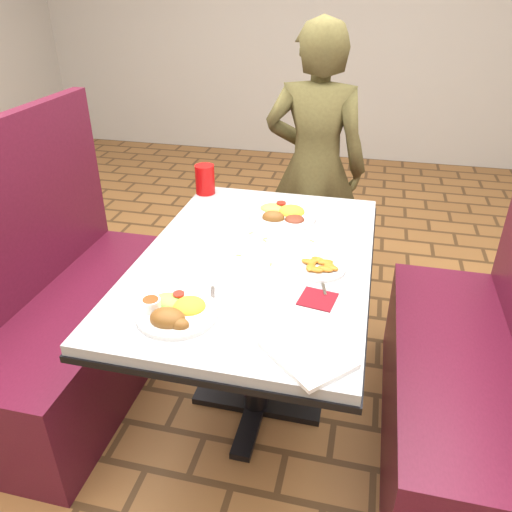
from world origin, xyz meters
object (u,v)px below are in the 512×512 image
booth_bench_left (75,320)px  red_tumbler (205,179)px  plantain_plate (320,267)px  booth_bench_right (469,381)px  far_dinner_plate (283,212)px  diner_person (315,169)px  near_dinner_plate (175,308)px  dining_table (256,279)px

booth_bench_left → red_tumbler: booth_bench_left is taller
red_tumbler → booth_bench_left: bearing=-130.2°
plantain_plate → booth_bench_right: bearing=4.1°
booth_bench_right → far_dinner_plate: (-0.76, 0.34, 0.45)m
diner_person → far_dinner_plate: (-0.04, -0.66, 0.04)m
far_dinner_plate → near_dinner_plate: bearing=-103.7°
near_dinner_plate → plantain_plate: 0.52m
dining_table → booth_bench_right: (0.80, 0.00, -0.32)m
diner_person → red_tumbler: diner_person is taller
near_dinner_plate → red_tumbler: red_tumbler is taller
booth_bench_left → plantain_plate: 1.12m
booth_bench_left → plantain_plate: (1.03, -0.04, 0.43)m
booth_bench_right → diner_person: (-0.72, 1.00, 0.40)m
dining_table → booth_bench_left: 0.86m
far_dinner_plate → booth_bench_right: bearing=-23.9°
booth_bench_right → near_dinner_plate: (-0.95, -0.40, 0.45)m
diner_person → plantain_plate: diner_person is taller
diner_person → red_tumbler: 0.66m
dining_table → red_tumbler: bearing=124.8°
near_dinner_plate → far_dinner_plate: near_dinner_plate is taller
dining_table → booth_bench_right: booth_bench_right is taller
booth_bench_left → plantain_plate: booth_bench_left is taller
dining_table → red_tumbler: (-0.36, 0.52, 0.16)m
far_dinner_plate → plantain_plate: (0.20, -0.38, -0.01)m
far_dinner_plate → red_tumbler: 0.43m
near_dinner_plate → red_tumbler: bearing=103.1°
near_dinner_plate → booth_bench_left: bearing=148.4°
dining_table → far_dinner_plate: far_dinner_plate is taller
booth_bench_right → plantain_plate: size_ratio=6.95×
booth_bench_right → plantain_plate: 0.71m
diner_person → near_dinner_plate: (-0.22, -1.40, 0.04)m
booth_bench_left → near_dinner_plate: size_ratio=4.99×
near_dinner_plate → far_dinner_plate: size_ratio=0.89×
dining_table → booth_bench_left: booth_bench_left is taller
booth_bench_right → diner_person: size_ratio=0.82×
booth_bench_left → near_dinner_plate: (0.65, -0.40, 0.45)m
near_dinner_plate → plantain_plate: near_dinner_plate is taller
booth_bench_left → far_dinner_plate: booth_bench_left is taller
diner_person → near_dinner_plate: bearing=83.2°
dining_table → near_dinner_plate: near_dinner_plate is taller
booth_bench_left → diner_person: diner_person is taller
near_dinner_plate → booth_bench_right: bearing=23.0°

